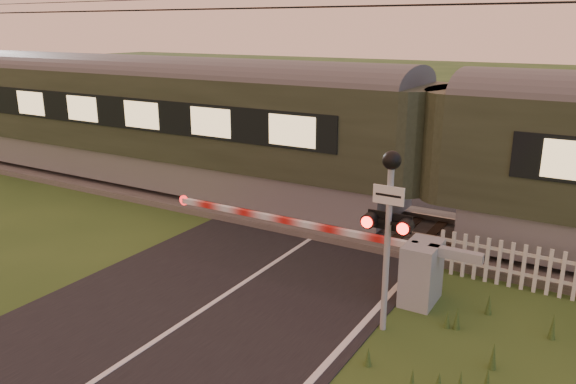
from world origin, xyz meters
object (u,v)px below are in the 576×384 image
Objects in this scene: train at (435,150)px; picket_fence at (524,267)px; boom_gate at (406,266)px; crossing_signal at (389,210)px.

picket_fence is (2.45, -1.89, -1.73)m from train.
boom_gate is 2.00m from crossing_signal.
train is 4.79m from crossing_signal.
train is at bearing 142.31° from picket_fence.
crossing_signal is (0.64, -4.75, -0.04)m from train.
picket_fence is at bearing -37.69° from train.
train is 11.86× the size of picket_fence.
train is 3.80m from boom_gate.
train reaches higher than picket_fence.
crossing_signal is at bearing -86.74° from boom_gate.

